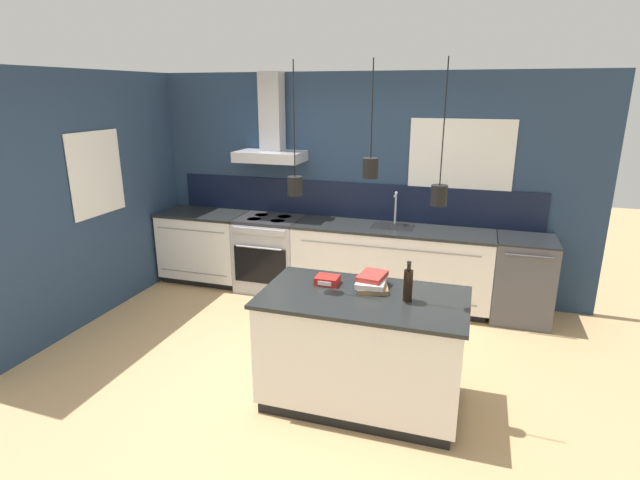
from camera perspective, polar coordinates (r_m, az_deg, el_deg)
name	(u,v)px	position (r m, az deg, el deg)	size (l,w,h in m)	color
ground_plane	(293,367)	(4.65, -3.08, -14.26)	(16.00, 16.00, 0.00)	tan
wall_back	(346,181)	(6.00, 2.94, 6.77)	(5.60, 2.44, 2.60)	navy
wall_left	(106,194)	(5.96, -23.30, 4.87)	(0.08, 3.80, 2.60)	navy
counter_run_left	(205,246)	(6.61, -12.98, -0.68)	(1.07, 0.64, 0.91)	black
counter_run_sink	(391,265)	(5.81, 8.08, -2.83)	(2.25, 0.64, 1.29)	black
oven_range	(270,253)	(6.21, -5.71, -1.53)	(0.76, 0.66, 0.91)	#B5B5BA
dishwasher	(522,279)	(5.78, 22.13, -4.14)	(0.60, 0.65, 0.91)	#4C4C51
kitchen_island	(362,349)	(3.99, 4.82, -12.30)	(1.56, 0.87, 0.91)	black
bottle_on_island	(408,285)	(3.70, 10.03, -5.03)	(0.07, 0.07, 0.30)	black
book_stack	(372,282)	(3.92, 5.96, -4.76)	(0.30, 0.36, 0.12)	olive
red_supply_box	(327,280)	(3.99, 0.84, -4.61)	(0.18, 0.16, 0.06)	red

